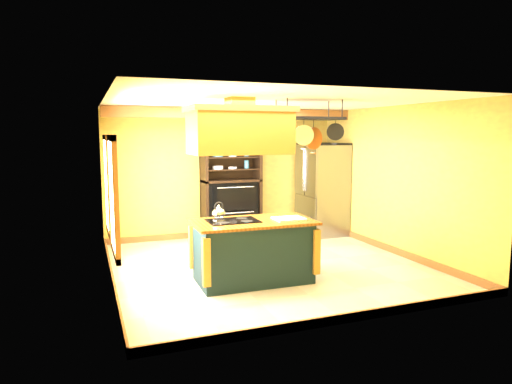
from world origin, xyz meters
TOP-DOWN VIEW (x-y plane):
  - floor at (0.00, 0.00)m, footprint 5.00×5.00m
  - ceiling at (0.00, 0.00)m, footprint 5.00×5.00m
  - wall_back at (0.00, 2.50)m, footprint 5.00×0.02m
  - wall_front at (0.00, -2.50)m, footprint 5.00×0.02m
  - wall_left at (-2.50, 0.00)m, footprint 0.02×5.00m
  - wall_right at (2.50, 0.00)m, footprint 0.02×5.00m
  - ceiling_beam at (0.00, 1.70)m, footprint 5.00×0.15m
  - window_near at (-2.47, -0.80)m, footprint 0.06×1.06m
  - window_far at (-2.47, 0.60)m, footprint 0.06×1.06m
  - kitchen_island at (-0.51, -0.65)m, footprint 1.80×1.02m
  - range_hood at (-0.71, -0.65)m, footprint 1.49×0.84m
  - pot_rack at (0.40, -0.65)m, footprint 1.07×0.50m
  - refrigerator at (2.06, 1.90)m, footprint 0.85×1.00m
  - hutch at (0.07, 2.27)m, footprint 1.22×0.56m
  - floor_register at (-1.07, -0.97)m, footprint 0.30×0.18m

SIDE VIEW (x-z plane):
  - floor at x=0.00m, z-range 0.00..0.00m
  - floor_register at x=-1.07m, z-range 0.00..0.01m
  - kitchen_island at x=-0.51m, z-range -0.09..1.02m
  - hutch at x=0.07m, z-range -0.24..1.93m
  - refrigerator at x=2.06m, z-range -0.02..1.93m
  - wall_back at x=0.00m, z-range 0.00..2.70m
  - wall_front at x=0.00m, z-range 0.00..2.70m
  - wall_left at x=-2.50m, z-range 0.00..2.70m
  - wall_right at x=2.50m, z-range 0.00..2.70m
  - window_near at x=-2.47m, z-range 0.62..2.18m
  - window_far at x=-2.47m, z-range 0.62..2.18m
  - range_hood at x=-0.71m, z-range 1.86..2.66m
  - pot_rack at x=0.40m, z-range 1.96..2.71m
  - ceiling_beam at x=0.00m, z-range 2.49..2.69m
  - ceiling at x=0.00m, z-range 2.70..2.70m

